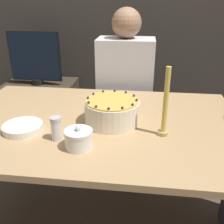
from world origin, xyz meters
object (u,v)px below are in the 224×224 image
object	(u,v)px
candle	(165,108)
tv_monitor	(35,58)
sugar_bowl	(79,139)
sugar_shaker	(56,128)
cake	(112,111)
person_man_blue_shirt	(125,106)

from	to	relation	value
candle	tv_monitor	world-z (taller)	candle
sugar_bowl	sugar_shaker	world-z (taller)	sugar_shaker
tv_monitor	sugar_shaker	bearing A→B (deg)	-64.28
tv_monitor	cake	bearing A→B (deg)	-52.43
sugar_bowl	candle	bearing A→B (deg)	23.49
cake	sugar_bowl	world-z (taller)	cake
sugar_bowl	candle	size ratio (longest dim) A/B	0.37
person_man_blue_shirt	sugar_shaker	bearing A→B (deg)	75.19
sugar_shaker	candle	bearing A→B (deg)	12.14
cake	person_man_blue_shirt	xyz separation A→B (m)	(0.01, 0.68, -0.26)
sugar_bowl	tv_monitor	distance (m)	1.53
cake	sugar_bowl	xyz separation A→B (m)	(-0.11, -0.25, -0.02)
sugar_shaker	person_man_blue_shirt	bearing A→B (deg)	75.19
sugar_bowl	tv_monitor	size ratio (longest dim) A/B	0.24
candle	person_man_blue_shirt	distance (m)	0.88
sugar_bowl	candle	world-z (taller)	candle
cake	candle	bearing A→B (deg)	-21.68
sugar_shaker	person_man_blue_shirt	distance (m)	0.94
cake	sugar_shaker	distance (m)	0.29
sugar_shaker	tv_monitor	bearing A→B (deg)	115.72
cake	tv_monitor	size ratio (longest dim) A/B	0.56
candle	sugar_bowl	bearing A→B (deg)	-156.51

